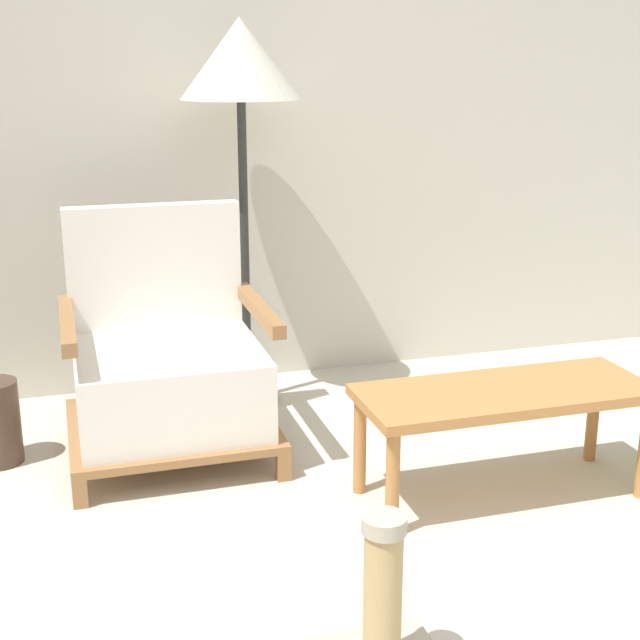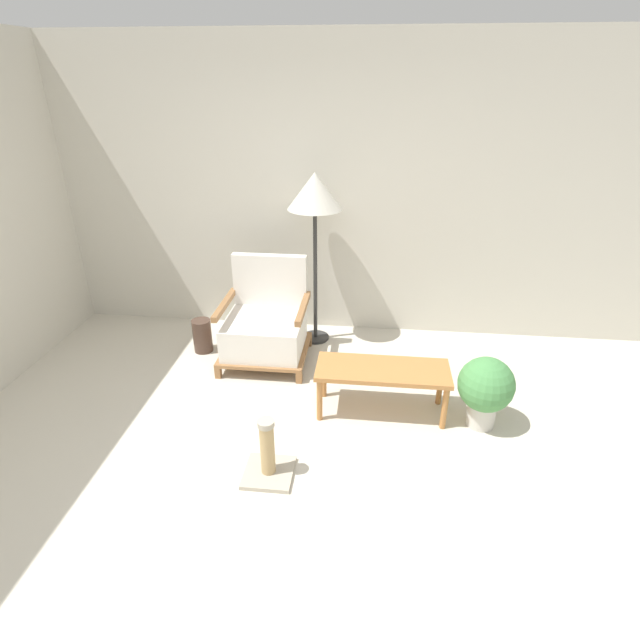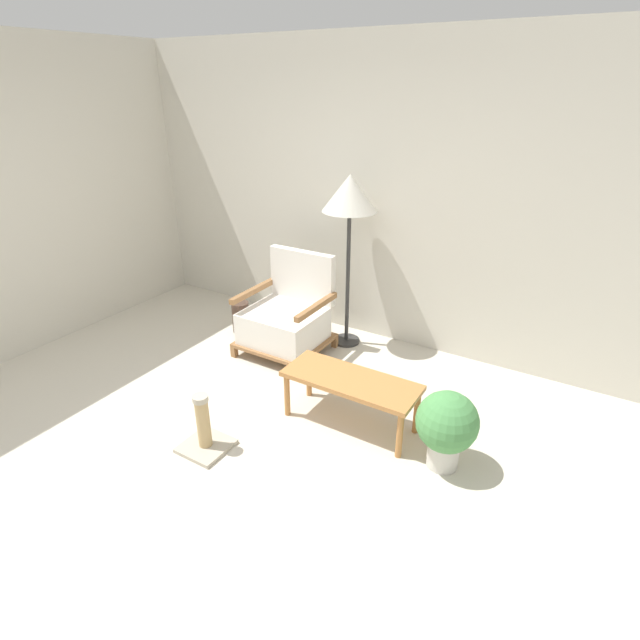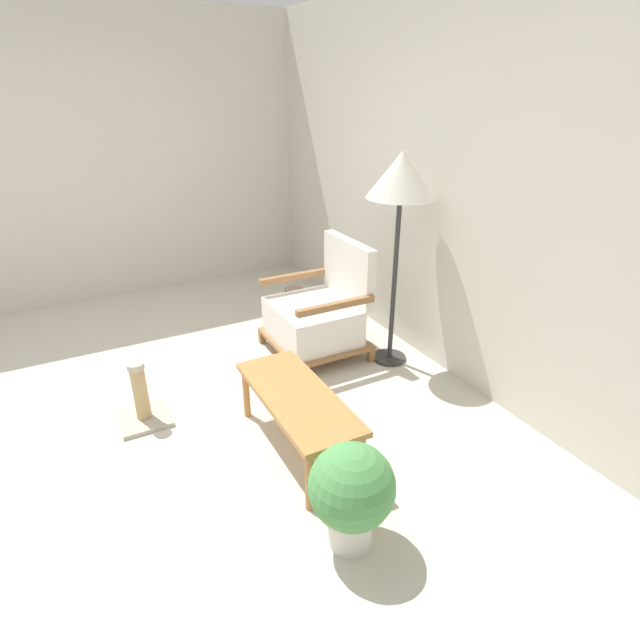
{
  "view_description": "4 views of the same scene",
  "coord_description": "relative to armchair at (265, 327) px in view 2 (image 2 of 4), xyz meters",
  "views": [
    {
      "loc": [
        -0.76,
        -1.44,
        1.44
      ],
      "look_at": [
        0.11,
        1.46,
        0.55
      ],
      "focal_mm": 50.0,
      "sensor_mm": 36.0,
      "label": 1
    },
    {
      "loc": [
        0.51,
        -2.15,
        2.35
      ],
      "look_at": [
        0.11,
        1.46,
        0.55
      ],
      "focal_mm": 28.0,
      "sensor_mm": 36.0,
      "label": 2
    },
    {
      "loc": [
        2.01,
        -1.66,
        2.31
      ],
      "look_at": [
        0.11,
        1.46,
        0.55
      ],
      "focal_mm": 28.0,
      "sensor_mm": 36.0,
      "label": 3
    },
    {
      "loc": [
        2.81,
        0.03,
        1.99
      ],
      "look_at": [
        0.11,
        1.46,
        0.55
      ],
      "focal_mm": 28.0,
      "sensor_mm": 36.0,
      "label": 4
    }
  ],
  "objects": [
    {
      "name": "ground_plane",
      "position": [
        0.41,
        -1.72,
        -0.33
      ],
      "size": [
        14.0,
        14.0,
        0.0
      ],
      "primitive_type": "plane",
      "color": "beige"
    },
    {
      "name": "wall_back",
      "position": [
        0.41,
        0.76,
        1.02
      ],
      "size": [
        8.0,
        0.06,
        2.7
      ],
      "color": "beige",
      "rests_on": "ground_plane"
    },
    {
      "name": "armchair",
      "position": [
        0.0,
        0.0,
        0.0
      ],
      "size": [
        0.75,
        0.7,
        0.91
      ],
      "color": "olive",
      "rests_on": "ground_plane"
    },
    {
      "name": "floor_lamp",
      "position": [
        0.4,
        0.44,
        1.07
      ],
      "size": [
        0.49,
        0.49,
        1.6
      ],
      "color": "#2D2D2D",
      "rests_on": "ground_plane"
    },
    {
      "name": "coffee_table",
      "position": [
        1.03,
        -0.68,
        0.01
      ],
      "size": [
        0.99,
        0.39,
        0.39
      ],
      "color": "#B2753D",
      "rests_on": "ground_plane"
    },
    {
      "name": "vase",
      "position": [
        -0.62,
        0.08,
        -0.17
      ],
      "size": [
        0.17,
        0.17,
        0.32
      ],
      "primitive_type": "cylinder",
      "color": "#473328",
      "rests_on": "ground_plane"
    },
    {
      "name": "potted_plant",
      "position": [
        1.77,
        -0.76,
        -0.01
      ],
      "size": [
        0.4,
        0.4,
        0.55
      ],
      "color": "beige",
      "rests_on": "ground_plane"
    },
    {
      "name": "scratching_post",
      "position": [
        0.31,
        -1.45,
        -0.19
      ],
      "size": [
        0.32,
        0.32,
        0.43
      ],
      "color": "#B2A893",
      "rests_on": "ground_plane"
    }
  ]
}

